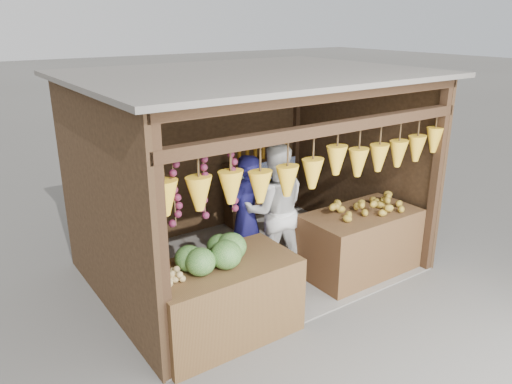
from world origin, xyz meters
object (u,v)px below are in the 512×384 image
at_px(woman_standing, 275,210).
at_px(vendor_seated, 124,237).
at_px(counter_left, 223,300).
at_px(counter_right, 359,243).
at_px(man_standing, 245,215).

distance_m(woman_standing, vendor_seated, 1.94).
distance_m(counter_left, counter_right, 2.26).
xyz_separation_m(woman_standing, vendor_seated, (-1.86, 0.54, -0.10)).
height_order(counter_right, man_standing, man_standing).
height_order(counter_left, woman_standing, woman_standing).
xyz_separation_m(counter_left, vendor_seated, (-0.54, 1.39, 0.36)).
xyz_separation_m(counter_right, woman_standing, (-0.93, 0.67, 0.46)).
bearing_deg(vendor_seated, woman_standing, -162.48).
relative_size(counter_right, vendor_seated, 1.59).
distance_m(counter_left, vendor_seated, 1.53).
bearing_deg(vendor_seated, man_standing, -157.78).
relative_size(man_standing, vendor_seated, 1.68).
relative_size(counter_right, man_standing, 0.95).
bearing_deg(counter_right, woman_standing, 144.43).
height_order(counter_left, vendor_seated, vendor_seated).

